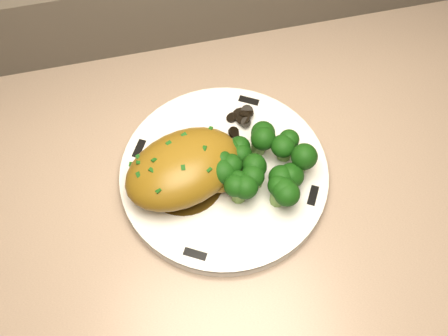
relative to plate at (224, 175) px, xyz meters
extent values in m
cylinder|color=white|center=(0.00, 0.00, 0.00)|extent=(0.34, 0.34, 0.02)
cube|color=black|center=(0.06, 0.10, 0.01)|extent=(0.03, 0.02, 0.00)
cube|color=black|center=(-0.10, 0.06, 0.01)|extent=(0.02, 0.03, 0.00)
cube|color=black|center=(-0.06, -0.10, 0.01)|extent=(0.03, 0.02, 0.00)
cube|color=black|center=(0.10, -0.06, 0.01)|extent=(0.02, 0.03, 0.00)
cylinder|color=#342309|center=(-0.05, 0.00, 0.01)|extent=(0.10, 0.10, 0.00)
ellipsoid|color=#876117|center=(-0.05, 0.00, 0.04)|extent=(0.17, 0.14, 0.06)
ellipsoid|color=#876117|center=(0.00, -0.01, 0.03)|extent=(0.08, 0.07, 0.03)
cube|color=#12440E|center=(-0.09, -0.01, 0.06)|extent=(0.01, 0.00, 0.00)
cube|color=#12440E|center=(-0.08, 0.00, 0.06)|extent=(0.01, 0.00, 0.00)
cube|color=#12440E|center=(-0.06, 0.00, 0.07)|extent=(0.01, 0.00, 0.00)
cube|color=#12440E|center=(-0.04, 0.01, 0.07)|extent=(0.01, 0.00, 0.00)
cube|color=#12440E|center=(-0.03, 0.01, 0.06)|extent=(0.01, 0.00, 0.00)
cube|color=#12440E|center=(-0.01, 0.02, 0.06)|extent=(0.01, 0.00, 0.00)
cylinder|color=black|center=(0.04, 0.06, 0.01)|extent=(0.01, 0.01, 0.01)
cylinder|color=black|center=(0.04, 0.07, 0.01)|extent=(0.02, 0.02, 0.01)
cylinder|color=black|center=(0.03, 0.07, 0.02)|extent=(0.02, 0.02, 0.01)
cylinder|color=black|center=(0.02, 0.08, 0.01)|extent=(0.02, 0.02, 0.01)
cylinder|color=black|center=(0.01, 0.08, 0.01)|extent=(0.02, 0.02, 0.01)
cylinder|color=black|center=(0.00, 0.07, 0.02)|extent=(0.02, 0.02, 0.01)
cylinder|color=black|center=(-0.01, 0.07, 0.01)|extent=(0.02, 0.02, 0.01)
cylinder|color=black|center=(-0.01, 0.06, 0.01)|extent=(0.02, 0.02, 0.00)
cylinder|color=black|center=(-0.01, 0.05, 0.02)|extent=(0.02, 0.03, 0.01)
cylinder|color=black|center=(0.00, 0.04, 0.01)|extent=(0.03, 0.03, 0.02)
cylinder|color=black|center=(0.01, 0.04, 0.01)|extent=(0.02, 0.02, 0.01)
cylinder|color=black|center=(0.02, 0.04, 0.02)|extent=(0.02, 0.03, 0.01)
cylinder|color=black|center=(0.03, 0.04, 0.01)|extent=(0.03, 0.03, 0.01)
cylinder|color=black|center=(0.04, 0.05, 0.01)|extent=(0.03, 0.03, 0.01)
cylinder|color=olive|center=(0.02, 0.01, 0.02)|extent=(0.02, 0.02, 0.02)
sphere|color=black|center=(0.02, 0.01, 0.04)|extent=(0.03, 0.03, 0.03)
cylinder|color=olive|center=(0.05, 0.02, 0.02)|extent=(0.02, 0.02, 0.02)
sphere|color=black|center=(0.05, 0.02, 0.04)|extent=(0.03, 0.03, 0.03)
cylinder|color=olive|center=(0.08, 0.01, 0.02)|extent=(0.02, 0.02, 0.02)
sphere|color=black|center=(0.08, 0.01, 0.04)|extent=(0.03, 0.03, 0.03)
cylinder|color=olive|center=(0.03, -0.02, 0.02)|extent=(0.02, 0.02, 0.02)
sphere|color=black|center=(0.03, -0.02, 0.04)|extent=(0.03, 0.03, 0.03)
cylinder|color=olive|center=(0.07, -0.03, 0.02)|extent=(0.02, 0.02, 0.02)
sphere|color=black|center=(0.07, -0.03, 0.04)|extent=(0.03, 0.03, 0.03)
cylinder|color=olive|center=(0.09, -0.01, 0.02)|extent=(0.02, 0.02, 0.02)
sphere|color=black|center=(0.09, -0.01, 0.04)|extent=(0.03, 0.03, 0.03)
cylinder|color=olive|center=(0.01, -0.04, 0.02)|extent=(0.02, 0.02, 0.02)
sphere|color=black|center=(0.01, -0.04, 0.04)|extent=(0.03, 0.03, 0.03)
cylinder|color=olive|center=(0.05, -0.05, 0.02)|extent=(0.02, 0.02, 0.02)
sphere|color=black|center=(0.05, -0.05, 0.04)|extent=(0.03, 0.03, 0.03)
cylinder|color=olive|center=(0.00, -0.01, 0.02)|extent=(0.02, 0.02, 0.02)
sphere|color=black|center=(0.00, -0.01, 0.04)|extent=(0.03, 0.03, 0.03)
camera|label=1|loc=(-0.07, -0.33, 0.62)|focal=45.00mm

